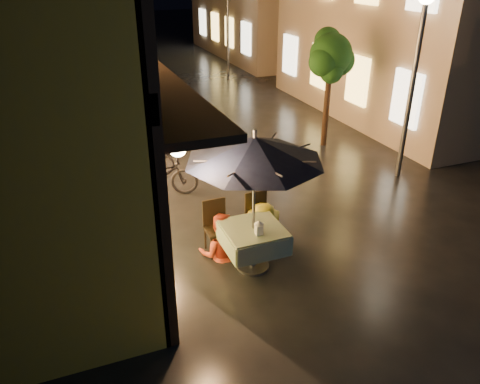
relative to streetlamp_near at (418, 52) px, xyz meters
name	(u,v)px	position (x,y,z in m)	size (l,w,h in m)	color
ground	(335,241)	(-3.00, -2.00, -2.92)	(90.00, 90.00, 0.00)	black
east_building_near	(437,4)	(4.49, 4.50, 0.49)	(7.30, 9.30, 6.80)	tan
street_tree	(331,57)	(-0.59, 2.51, -0.50)	(1.43, 1.20, 3.15)	black
streetlamp_near	(418,52)	(0.00, 0.00, 0.00)	(0.36, 0.36, 4.23)	#59595E
streetlamp_far	(227,6)	(0.00, 12.00, 0.00)	(0.36, 0.36, 4.23)	#59595E
cafe_table	(253,237)	(-4.75, -2.20, -2.33)	(0.99, 0.99, 0.78)	#59595E
patio_umbrella	(255,149)	(-4.75, -2.20, -0.77)	(2.19, 2.19, 2.46)	#59595E
cafe_chair_left	(216,223)	(-5.15, -1.46, -2.38)	(0.42, 0.42, 0.97)	black
cafe_chair_right	(258,215)	(-4.35, -1.46, -2.38)	(0.42, 0.42, 0.97)	black
table_lantern	(259,227)	(-4.75, -2.42, -2.00)	(0.16, 0.16, 0.25)	white
person_orange	(219,215)	(-5.15, -1.64, -2.12)	(0.77, 0.60, 1.59)	#DA472B
person_yellow	(264,206)	(-4.31, -1.63, -2.10)	(1.05, 0.60, 1.63)	yellow
bicycle_0	(157,175)	(-5.63, 1.14, -2.45)	(0.62, 1.78, 0.94)	black
bicycle_1	(144,162)	(-5.77, 2.03, -2.48)	(0.41, 1.47, 0.88)	black
bicycle_2	(142,137)	(-5.49, 3.61, -2.43)	(0.65, 1.86, 0.98)	black
bicycle_3	(144,125)	(-5.27, 4.44, -2.37)	(0.51, 1.81, 1.09)	black
bicycle_4	(122,117)	(-5.70, 5.77, -2.47)	(0.59, 1.69, 0.89)	black
bicycle_5	(130,111)	(-5.38, 6.27, -2.45)	(0.44, 1.55, 0.93)	black
bicycle_6	(129,106)	(-5.29, 7.06, -2.52)	(0.53, 1.52, 0.80)	black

